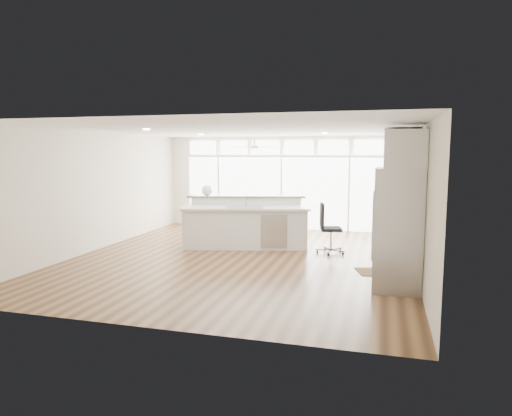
# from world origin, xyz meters

# --- Properties ---
(floor) EXTENTS (7.00, 8.00, 0.02)m
(floor) POSITION_xyz_m (0.00, 0.00, -0.01)
(floor) COLOR #422814
(floor) RESTS_ON ground
(ceiling) EXTENTS (7.00, 8.00, 0.02)m
(ceiling) POSITION_xyz_m (0.00, 0.00, 2.70)
(ceiling) COLOR white
(ceiling) RESTS_ON wall_back
(wall_back) EXTENTS (7.00, 0.04, 2.70)m
(wall_back) POSITION_xyz_m (0.00, 4.00, 1.35)
(wall_back) COLOR beige
(wall_back) RESTS_ON floor
(wall_front) EXTENTS (7.00, 0.04, 2.70)m
(wall_front) POSITION_xyz_m (0.00, -4.00, 1.35)
(wall_front) COLOR beige
(wall_front) RESTS_ON floor
(wall_left) EXTENTS (0.04, 8.00, 2.70)m
(wall_left) POSITION_xyz_m (-3.50, 0.00, 1.35)
(wall_left) COLOR beige
(wall_left) RESTS_ON floor
(wall_right) EXTENTS (0.04, 8.00, 2.70)m
(wall_right) POSITION_xyz_m (3.50, 0.00, 1.35)
(wall_right) COLOR beige
(wall_right) RESTS_ON floor
(glass_wall) EXTENTS (5.80, 0.06, 2.08)m
(glass_wall) POSITION_xyz_m (0.00, 3.94, 1.05)
(glass_wall) COLOR white
(glass_wall) RESTS_ON wall_back
(transom_row) EXTENTS (5.90, 0.06, 0.40)m
(transom_row) POSITION_xyz_m (0.00, 3.94, 2.38)
(transom_row) COLOR white
(transom_row) RESTS_ON wall_back
(desk_window) EXTENTS (0.04, 0.85, 0.85)m
(desk_window) POSITION_xyz_m (3.46, 0.30, 1.55)
(desk_window) COLOR white
(desk_window) RESTS_ON wall_right
(ceiling_fan) EXTENTS (1.16, 1.16, 0.32)m
(ceiling_fan) POSITION_xyz_m (-0.50, 2.80, 2.48)
(ceiling_fan) COLOR silver
(ceiling_fan) RESTS_ON ceiling
(recessed_lights) EXTENTS (3.40, 3.00, 0.02)m
(recessed_lights) POSITION_xyz_m (0.00, 0.20, 2.68)
(recessed_lights) COLOR silver
(recessed_lights) RESTS_ON ceiling
(oven_cabinet) EXTENTS (0.64, 1.20, 2.50)m
(oven_cabinet) POSITION_xyz_m (3.17, 1.80, 1.25)
(oven_cabinet) COLOR white
(oven_cabinet) RESTS_ON floor
(desk_nook) EXTENTS (0.72, 1.30, 0.76)m
(desk_nook) POSITION_xyz_m (3.13, 0.30, 0.38)
(desk_nook) COLOR white
(desk_nook) RESTS_ON floor
(upper_cabinets) EXTENTS (0.64, 1.30, 0.64)m
(upper_cabinets) POSITION_xyz_m (3.17, 0.30, 2.35)
(upper_cabinets) COLOR white
(upper_cabinets) RESTS_ON wall_right
(refrigerator) EXTENTS (0.76, 0.90, 2.00)m
(refrigerator) POSITION_xyz_m (3.11, -1.35, 1.00)
(refrigerator) COLOR #ADADB2
(refrigerator) RESTS_ON floor
(fridge_cabinet) EXTENTS (0.64, 0.90, 0.60)m
(fridge_cabinet) POSITION_xyz_m (3.17, -1.35, 2.30)
(fridge_cabinet) COLOR white
(fridge_cabinet) RESTS_ON wall_right
(framed_photos) EXTENTS (0.06, 0.22, 0.80)m
(framed_photos) POSITION_xyz_m (3.46, 0.92, 1.40)
(framed_photos) COLOR black
(framed_photos) RESTS_ON wall_right
(kitchen_island) EXTENTS (3.18, 1.83, 1.19)m
(kitchen_island) POSITION_xyz_m (-0.25, 1.10, 0.60)
(kitchen_island) COLOR white
(kitchen_island) RESTS_ON floor
(rug) EXTENTS (0.99, 0.83, 0.01)m
(rug) POSITION_xyz_m (2.85, -0.34, 0.01)
(rug) COLOR #3D2613
(rug) RESTS_ON floor
(office_chair) EXTENTS (0.70, 0.66, 1.11)m
(office_chair) POSITION_xyz_m (1.78, 1.03, 0.56)
(office_chair) COLOR black
(office_chair) RESTS_ON floor
(fishbowl) EXTENTS (0.31, 0.31, 0.26)m
(fishbowl) POSITION_xyz_m (-1.27, 1.25, 1.32)
(fishbowl) COLOR white
(fishbowl) RESTS_ON kitchen_island
(monitor) EXTENTS (0.14, 0.51, 0.42)m
(monitor) POSITION_xyz_m (3.05, 0.30, 0.97)
(monitor) COLOR black
(monitor) RESTS_ON desk_nook
(keyboard) EXTENTS (0.15, 0.32, 0.02)m
(keyboard) POSITION_xyz_m (2.88, 0.30, 0.77)
(keyboard) COLOR silver
(keyboard) RESTS_ON desk_nook
(potted_plant) EXTENTS (0.33, 0.35, 0.25)m
(potted_plant) POSITION_xyz_m (3.17, 1.80, 2.62)
(potted_plant) COLOR #38622A
(potted_plant) RESTS_ON oven_cabinet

